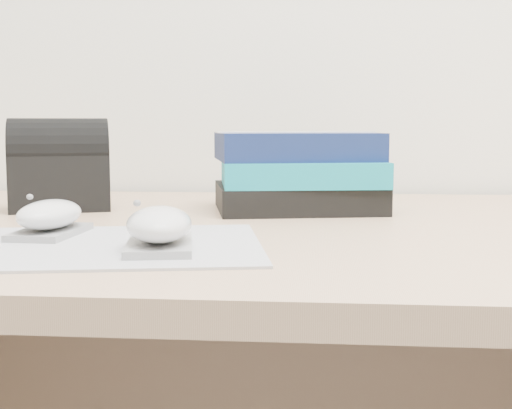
# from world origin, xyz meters

# --- Properties ---
(desk) EXTENTS (1.60, 0.80, 0.73)m
(desk) POSITION_xyz_m (0.00, 1.64, 0.50)
(desk) COLOR tan
(desk) RESTS_ON ground
(mousepad) EXTENTS (0.37, 0.31, 0.00)m
(mousepad) POSITION_xyz_m (-0.22, 1.39, 0.73)
(mousepad) COLOR gray
(mousepad) RESTS_ON desk
(mouse_rear) EXTENTS (0.07, 0.11, 0.05)m
(mouse_rear) POSITION_xyz_m (-0.30, 1.44, 0.75)
(mouse_rear) COLOR gray
(mouse_rear) RESTS_ON mousepad
(mouse_front) EXTENTS (0.08, 0.13, 0.05)m
(mouse_front) POSITION_xyz_m (-0.15, 1.37, 0.75)
(mouse_front) COLOR gray
(mouse_front) RESTS_ON mousepad
(book_stack) EXTENTS (0.26, 0.23, 0.12)m
(book_stack) POSITION_xyz_m (-0.03, 1.72, 0.79)
(book_stack) COLOR black
(book_stack) RESTS_ON desk
(pouch) EXTENTS (0.16, 0.14, 0.13)m
(pouch) POSITION_xyz_m (-0.38, 1.70, 0.80)
(pouch) COLOR black
(pouch) RESTS_ON desk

